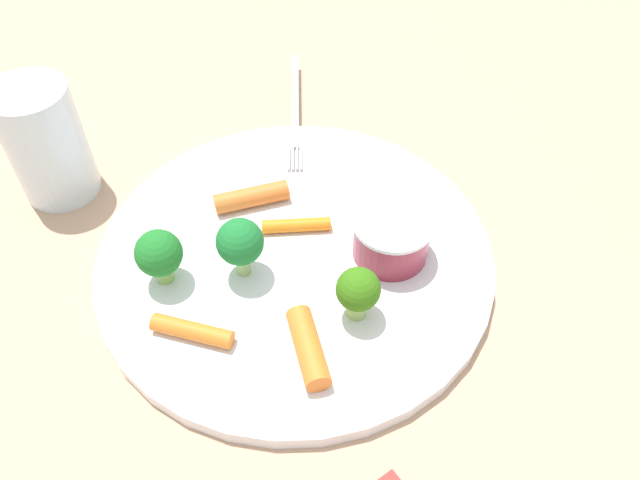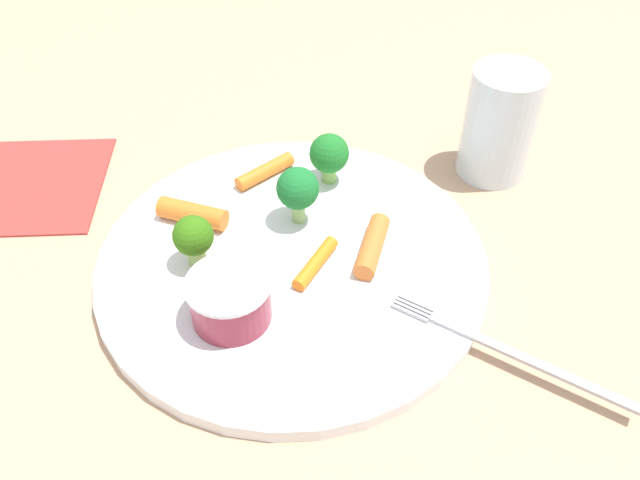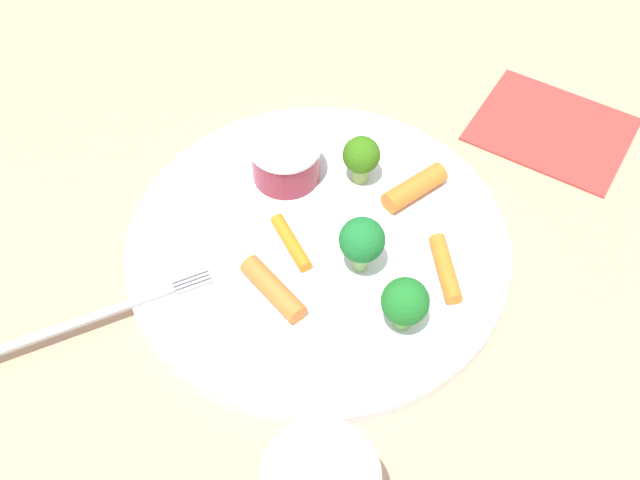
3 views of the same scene
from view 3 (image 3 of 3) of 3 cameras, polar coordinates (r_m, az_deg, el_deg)
ground_plane at (r=0.56m, az=-0.17°, el=-0.60°), size 2.40×2.40×0.00m
plate at (r=0.56m, az=-0.18°, el=-0.24°), size 0.30×0.30×0.01m
sauce_cup at (r=0.58m, az=-2.72°, el=6.33°), size 0.06×0.06×0.04m
broccoli_floret_0 at (r=0.49m, az=6.76°, el=-4.94°), size 0.03×0.03×0.05m
broccoli_floret_1 at (r=0.58m, az=3.29°, el=6.61°), size 0.03×0.03×0.04m
broccoli_floret_2 at (r=0.51m, az=3.34°, el=-0.08°), size 0.03×0.03×0.05m
carrot_stick_0 at (r=0.55m, az=-2.31°, el=-0.19°), size 0.04×0.05×0.01m
carrot_stick_1 at (r=0.52m, az=-3.73°, el=-3.89°), size 0.06×0.05×0.02m
carrot_stick_2 at (r=0.54m, az=9.91°, el=-2.22°), size 0.03×0.06×0.01m
carrot_stick_3 at (r=0.58m, az=7.51°, el=4.15°), size 0.05×0.06×0.02m
fork at (r=0.54m, az=-16.88°, el=-5.63°), size 0.14×0.11×0.00m
napkin at (r=0.68m, az=17.92°, el=8.42°), size 0.16×0.14×0.00m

